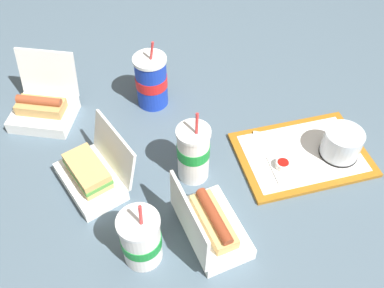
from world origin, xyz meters
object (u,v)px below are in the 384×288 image
Objects in this scene: cake_container at (342,144)px; clamshell_hotdog_center at (210,226)px; clamshell_hotdog_corner at (44,107)px; ketchup_cup at (283,165)px; soda_cup_center at (151,81)px; plastic_fork at (271,136)px; soda_cup_left at (141,239)px; soda_cup_back at (193,153)px; food_tray at (302,154)px; clamshell_sandwich_back at (92,174)px.

clamshell_hotdog_center reaches higher than cake_container.
clamshell_hotdog_corner reaches higher than clamshell_hotdog_center.
soda_cup_center is at bearing 120.26° from ketchup_cup.
plastic_fork is 0.52m from soda_cup_left.
plastic_fork is at bearing -30.42° from clamshell_hotdog_corner.
ketchup_cup is at bearing -20.13° from soda_cup_back.
food_tray is at bearing 156.31° from cake_container.
plastic_fork is 0.28m from soda_cup_back.
clamshell_hotdog_corner is 0.59m from soda_cup_left.
soda_cup_left is at bearing -167.64° from ketchup_cup.
ketchup_cup reaches higher than plastic_fork.
soda_cup_center is at bearing 129.92° from food_tray.
clamshell_hotdog_center is 0.90× the size of soda_cup_back.
soda_cup_back is at bearing -89.00° from soda_cup_center.
soda_cup_left is at bearing -76.89° from clamshell_hotdog_corner.
soda_cup_back reaches higher than clamshell_hotdog_center.
clamshell_hotdog_center is (-0.35, -0.13, 0.03)m from food_tray.
plastic_fork reaches higher than food_tray.
cake_container reaches higher than plastic_fork.
plastic_fork is 0.53m from clamshell_sandwich_back.
cake_container is 0.20m from plastic_fork.
clamshell_hotdog_center is at bearing -168.49° from cake_container.
soda_cup_center reaches higher than cake_container.
clamshell_hotdog_corner reaches higher than plastic_fork.
plastic_fork is 0.51× the size of soda_cup_left.
ketchup_cup is at bearing 12.36° from soda_cup_left.
soda_cup_center is (-0.42, 0.43, 0.04)m from cake_container.
clamshell_hotdog_center reaches higher than food_tray.
plastic_fork is at bearing 137.06° from cake_container.
ketchup_cup is 0.19× the size of clamshell_hotdog_center.
soda_cup_left is (0.13, -0.57, 0.03)m from clamshell_hotdog_corner.
cake_container is at bearing -23.69° from food_tray.
food_tray is 3.65× the size of plastic_fork.
soda_cup_left is at bearing 176.47° from clamshell_hotdog_center.
clamshell_hotdog_center is 0.99× the size of soda_cup_left.
soda_cup_left is at bearing -166.95° from food_tray.
soda_cup_left is at bearing -111.64° from soda_cup_center.
plastic_fork is 0.43× the size of clamshell_hotdog_corner.
clamshell_hotdog_corner is (-0.61, 0.36, 0.03)m from plastic_fork.
clamshell_sandwich_back is 1.09× the size of clamshell_hotdog_center.
ketchup_cup is at bearing -59.74° from soda_cup_center.
cake_container is at bearing -14.36° from clamshell_sandwich_back.
clamshell_sandwich_back is 0.37m from soda_cup_center.
food_tray is 0.38m from clamshell_hotdog_center.
food_tray is at bearing 20.51° from clamshell_hotdog_center.
clamshell_hotdog_center is (-0.30, -0.22, 0.03)m from plastic_fork.
clamshell_sandwich_back reaches higher than plastic_fork.
clamshell_hotdog_corner is 1.08× the size of soda_cup_center.
soda_cup_center is at bearing 44.49° from clamshell_sandwich_back.
clamshell_hotdog_center is at bearing -158.33° from ketchup_cup.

